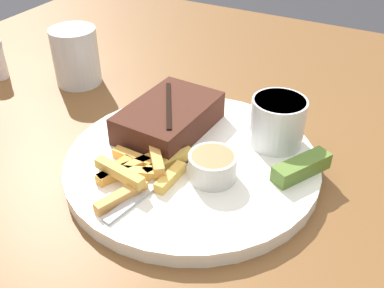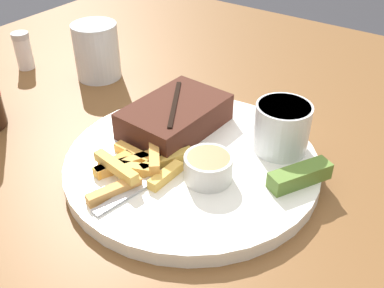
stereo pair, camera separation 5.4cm
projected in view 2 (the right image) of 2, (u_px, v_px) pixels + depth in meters
name	position (u px, v px, depth m)	size (l,w,h in m)	color
dining_table	(192.00, 212.00, 0.60)	(1.17, 1.24, 0.73)	brown
dinner_plate	(192.00, 163.00, 0.55)	(0.31, 0.31, 0.02)	white
steak_portion	(175.00, 116.00, 0.59)	(0.14, 0.10, 0.04)	#472319
fries_pile	(136.00, 165.00, 0.52)	(0.14, 0.09, 0.02)	gold
coleslaw_cup	(282.00, 125.00, 0.55)	(0.07, 0.07, 0.06)	white
dipping_sauce_cup	(208.00, 167.00, 0.51)	(0.06, 0.06, 0.03)	silver
pickle_spear	(300.00, 176.00, 0.50)	(0.08, 0.06, 0.02)	#567A2D
fork_utensil	(140.00, 187.00, 0.50)	(0.13, 0.03, 0.00)	#B7B7BC
drinking_glass	(97.00, 51.00, 0.74)	(0.07, 0.07, 0.09)	silver
salt_shaker	(23.00, 51.00, 0.78)	(0.03, 0.03, 0.07)	white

